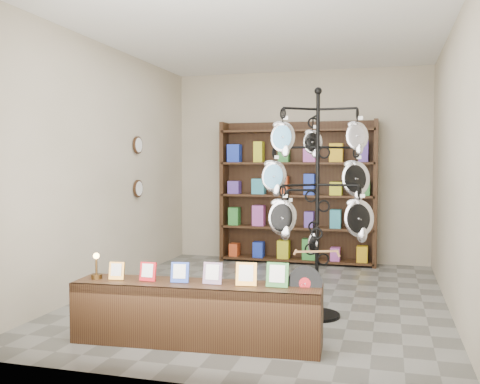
{
  "coord_description": "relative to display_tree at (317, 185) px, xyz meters",
  "views": [
    {
      "loc": [
        1.37,
        -5.92,
        1.54
      ],
      "look_at": [
        -0.01,
        -1.0,
        1.27
      ],
      "focal_mm": 40.0,
      "sensor_mm": 36.0,
      "label": 1
    }
  ],
  "objects": [
    {
      "name": "ground",
      "position": [
        -0.68,
        0.59,
        -1.33
      ],
      "size": [
        5.0,
        5.0,
        0.0
      ],
      "primitive_type": "plane",
      "color": "slate",
      "rests_on": "ground"
    },
    {
      "name": "room_envelope",
      "position": [
        -0.68,
        0.59,
        0.52
      ],
      "size": [
        5.0,
        5.0,
        5.0
      ],
      "color": "#BFB19A",
      "rests_on": "ground"
    },
    {
      "name": "display_tree",
      "position": [
        0.0,
        0.0,
        0.0
      ],
      "size": [
        1.21,
        1.19,
        2.3
      ],
      "rotation": [
        0.0,
        0.0,
        0.29
      ],
      "color": "black",
      "rests_on": "ground"
    },
    {
      "name": "front_shelf",
      "position": [
        -0.89,
        -1.09,
        -1.06
      ],
      "size": [
        2.15,
        0.58,
        0.75
      ],
      "rotation": [
        0.0,
        0.0,
        0.07
      ],
      "color": "black",
      "rests_on": "ground"
    },
    {
      "name": "back_shelving",
      "position": [
        -0.68,
        2.89,
        -0.3
      ],
      "size": [
        2.42,
        0.36,
        2.2
      ],
      "color": "black",
      "rests_on": "ground"
    },
    {
      "name": "wall_clocks",
      "position": [
        -2.65,
        1.39,
        0.17
      ],
      "size": [
        0.03,
        0.24,
        0.84
      ],
      "color": "black",
      "rests_on": "ground"
    }
  ]
}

